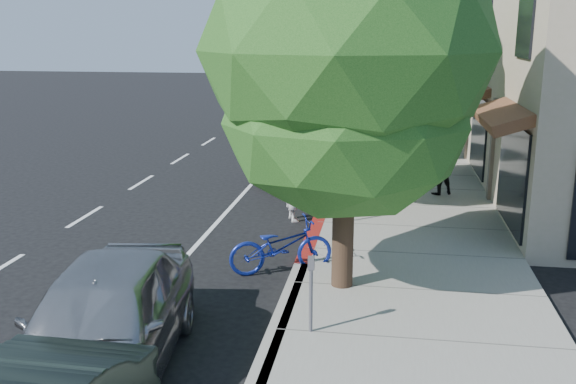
% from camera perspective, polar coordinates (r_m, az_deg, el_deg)
% --- Properties ---
extents(ground, '(120.00, 120.00, 0.00)m').
position_cam_1_polar(ground, '(14.22, 1.75, -5.54)').
color(ground, black).
rests_on(ground, ground).
extents(sidewalk, '(4.60, 56.00, 0.15)m').
position_cam_1_polar(sidewalk, '(21.82, 10.41, 1.44)').
color(sidewalk, gray).
rests_on(sidewalk, ground).
extents(curb, '(0.30, 56.00, 0.15)m').
position_cam_1_polar(curb, '(21.87, 4.37, 1.66)').
color(curb, '#9E998E').
rests_on(curb, ground).
extents(curb_red_segment, '(0.32, 4.00, 0.15)m').
position_cam_1_polar(curb_red_segment, '(15.14, 2.23, -4.01)').
color(curb_red_segment, maroon).
rests_on(curb_red_segment, ground).
extents(storefront_building, '(10.00, 36.00, 7.00)m').
position_cam_1_polar(storefront_building, '(32.31, 23.57, 10.72)').
color(storefront_building, '#B8A58E').
rests_on(storefront_building, ground).
extents(street_tree_0, '(5.16, 5.16, 7.31)m').
position_cam_1_polar(street_tree_0, '(11.32, 5.25, 11.91)').
color(street_tree_0, black).
rests_on(street_tree_0, ground).
extents(street_tree_1, '(5.08, 5.08, 7.42)m').
position_cam_1_polar(street_tree_1, '(17.31, 6.60, 12.96)').
color(street_tree_1, black).
rests_on(street_tree_1, ground).
extents(street_tree_2, '(4.17, 4.17, 7.40)m').
position_cam_1_polar(street_tree_2, '(23.30, 7.27, 13.70)').
color(street_tree_2, black).
rests_on(street_tree_2, ground).
extents(street_tree_3, '(5.01, 5.01, 8.44)m').
position_cam_1_polar(street_tree_3, '(29.30, 7.69, 14.93)').
color(street_tree_3, black).
rests_on(street_tree_3, ground).
extents(street_tree_4, '(5.24, 5.24, 7.81)m').
position_cam_1_polar(street_tree_4, '(35.30, 7.91, 13.93)').
color(street_tree_4, black).
rests_on(street_tree_4, ground).
extents(street_tree_5, '(4.36, 4.36, 7.65)m').
position_cam_1_polar(street_tree_5, '(41.29, 8.09, 14.04)').
color(street_tree_5, black).
rests_on(street_tree_5, ground).
extents(cyclist, '(0.69, 0.80, 1.85)m').
position_cam_1_polar(cyclist, '(16.47, 0.47, 0.58)').
color(cyclist, white).
rests_on(cyclist, ground).
extents(bicycle, '(2.25, 1.55, 1.12)m').
position_cam_1_polar(bicycle, '(13.00, -0.63, -4.84)').
color(bicycle, navy).
rests_on(bicycle, ground).
extents(silver_suv, '(3.04, 5.50, 1.46)m').
position_cam_1_polar(silver_suv, '(21.70, 0.62, 3.37)').
color(silver_suv, '#A9A9AE').
rests_on(silver_suv, ground).
extents(dark_sedan, '(2.38, 5.14, 1.63)m').
position_cam_1_polar(dark_sedan, '(22.86, 0.78, 4.14)').
color(dark_sedan, '#212426').
rests_on(dark_sedan, ground).
extents(white_pickup, '(3.03, 6.25, 1.75)m').
position_cam_1_polar(white_pickup, '(34.25, 3.85, 7.57)').
color(white_pickup, silver).
rests_on(white_pickup, ground).
extents(dark_suv_far, '(2.72, 5.47, 1.79)m').
position_cam_1_polar(dark_suv_far, '(40.43, 5.50, 8.57)').
color(dark_suv_far, black).
rests_on(dark_suv_far, ground).
extents(near_car_a, '(2.56, 5.10, 1.67)m').
position_cam_1_polar(near_car_a, '(9.54, -16.04, -10.95)').
color(near_car_a, '#98999D').
rests_on(near_car_a, ground).
extents(pedestrian, '(0.93, 0.85, 1.55)m').
position_cam_1_polar(pedestrian, '(19.09, 13.35, 2.08)').
color(pedestrian, black).
rests_on(pedestrian, sidewalk).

